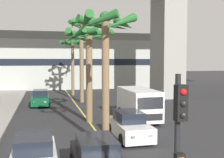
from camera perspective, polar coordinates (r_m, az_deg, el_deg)
name	(u,v)px	position (r m, az deg, el deg)	size (l,w,h in m)	color
lane_stripe_center	(84,114)	(23.83, -5.72, -7.11)	(0.14, 56.00, 0.01)	#DBCC4C
pier_building_backdrop	(63,61)	(47.63, -9.80, 3.57)	(38.93, 8.04, 8.88)	#ADB2A8
car_queue_front	(129,126)	(16.57, 3.50, -9.39)	(1.84, 4.11, 1.56)	white
car_queue_third	(34,157)	(11.83, -15.40, -14.93)	(1.87, 4.12, 1.56)	white
car_queue_fourth	(41,98)	(29.20, -14.16, -3.77)	(1.88, 4.12, 1.56)	#0C4728
delivery_van	(138,103)	(21.38, 5.29, -4.87)	(2.21, 5.27, 2.36)	white
traffic_light_median_near	(179,144)	(6.35, 13.24, -12.53)	(0.24, 0.37, 4.20)	black
palm_tree_near_median	(105,40)	(14.53, -1.36, 7.91)	(3.13, 3.23, 6.97)	brown
palm_tree_mid_median	(72,50)	(36.88, -7.95, 5.81)	(3.41, 3.44, 7.18)	brown
palm_tree_far_median	(89,46)	(20.52, -4.67, 6.56)	(3.63, 3.66, 6.84)	brown
palm_tree_farthest_median	(81,38)	(30.49, -6.16, 8.25)	(2.94, 2.93, 8.90)	brown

